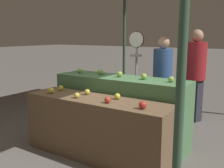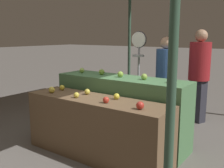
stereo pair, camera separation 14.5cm
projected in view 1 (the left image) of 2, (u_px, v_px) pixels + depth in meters
name	position (u px, v px, depth m)	size (l,w,h in m)	color
ground_plane	(97.00, 156.00, 3.53)	(60.00, 60.00, 0.00)	#66605B
display_counter_front	(97.00, 128.00, 3.46)	(2.05, 0.55, 0.80)	brown
display_counter_back	(120.00, 110.00, 3.93)	(2.05, 0.55, 1.00)	#4C7A4C
apple_front_0	(51.00, 90.00, 3.67)	(0.09, 0.09, 0.09)	yellow
apple_front_1	(77.00, 95.00, 3.40)	(0.07, 0.07, 0.07)	gold
apple_front_2	(108.00, 100.00, 3.16)	(0.08, 0.08, 0.08)	red
apple_front_3	(143.00, 105.00, 2.90)	(0.09, 0.09, 0.09)	#B72D23
apple_front_4	(61.00, 88.00, 3.86)	(0.08, 0.08, 0.08)	gold
apple_front_5	(87.00, 92.00, 3.59)	(0.08, 0.08, 0.08)	gold
apple_front_6	(117.00, 96.00, 3.34)	(0.08, 0.08, 0.08)	gold
apple_back_0	(80.00, 71.00, 4.24)	(0.08, 0.08, 0.08)	#8EB247
apple_back_1	(100.00, 72.00, 4.04)	(0.09, 0.09, 0.09)	#7AA338
apple_back_2	(120.00, 74.00, 3.83)	(0.09, 0.09, 0.09)	#84AD3D
apple_back_3	(144.00, 77.00, 3.62)	(0.09, 0.09, 0.09)	#8EB247
apple_back_4	(171.00, 79.00, 3.41)	(0.08, 0.08, 0.08)	#8EB247
produce_scale	(136.00, 59.00, 4.45)	(0.27, 0.20, 1.67)	#99999E
person_vendor_at_scale	(162.00, 75.00, 4.58)	(0.43, 0.43, 1.58)	#2D2D38
person_customer_left	(195.00, 69.00, 4.85)	(0.50, 0.50, 1.71)	#2D2D38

